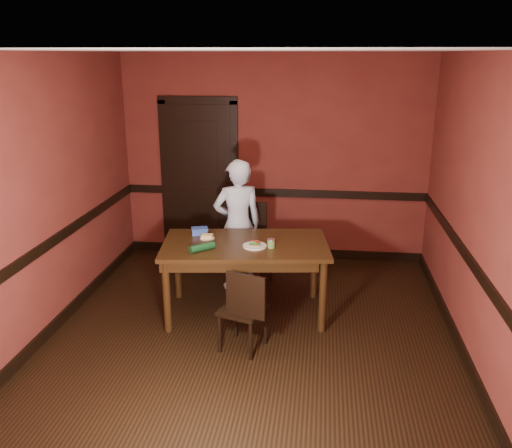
% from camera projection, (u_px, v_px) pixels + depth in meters
% --- Properties ---
extents(floor, '(4.00, 4.50, 0.01)m').
position_uv_depth(floor, '(252.00, 335.00, 5.38)').
color(floor, black).
rests_on(floor, ground).
extents(ceiling, '(4.00, 4.50, 0.01)m').
position_uv_depth(ceiling, '(251.00, 50.00, 4.57)').
color(ceiling, silver).
rests_on(ceiling, ground).
extents(wall_back, '(4.00, 0.02, 2.70)m').
position_uv_depth(wall_back, '(274.00, 159.00, 7.11)').
color(wall_back, maroon).
rests_on(wall_back, ground).
extents(wall_front, '(4.00, 0.02, 2.70)m').
position_uv_depth(wall_front, '(195.00, 317.00, 2.85)').
color(wall_front, maroon).
rests_on(wall_front, ground).
extents(wall_left, '(0.02, 4.50, 2.70)m').
position_uv_depth(wall_left, '(46.00, 197.00, 5.22)').
color(wall_left, maroon).
rests_on(wall_left, ground).
extents(wall_right, '(0.02, 4.50, 2.70)m').
position_uv_depth(wall_right, '(477.00, 212.00, 4.74)').
color(wall_right, maroon).
rests_on(wall_right, ground).
extents(dado_back, '(4.00, 0.03, 0.10)m').
position_uv_depth(dado_back, '(274.00, 193.00, 7.23)').
color(dado_back, black).
rests_on(dado_back, ground).
extents(dado_left, '(0.03, 4.50, 0.10)m').
position_uv_depth(dado_left, '(53.00, 241.00, 5.35)').
color(dado_left, black).
rests_on(dado_left, ground).
extents(dado_right, '(0.03, 4.50, 0.10)m').
position_uv_depth(dado_right, '(469.00, 260.00, 4.88)').
color(dado_right, black).
rests_on(dado_right, ground).
extents(baseboard_back, '(4.00, 0.03, 0.12)m').
position_uv_depth(baseboard_back, '(273.00, 252.00, 7.48)').
color(baseboard_back, black).
rests_on(baseboard_back, ground).
extents(baseboard_left, '(0.03, 4.50, 0.12)m').
position_uv_depth(baseboard_left, '(62.00, 318.00, 5.60)').
color(baseboard_left, black).
rests_on(baseboard_left, ground).
extents(baseboard_right, '(0.03, 4.50, 0.12)m').
position_uv_depth(baseboard_right, '(459.00, 342.00, 5.13)').
color(baseboard_right, black).
rests_on(baseboard_right, ground).
extents(door, '(1.05, 0.07, 2.20)m').
position_uv_depth(door, '(200.00, 177.00, 7.27)').
color(door, black).
rests_on(door, ground).
extents(dining_table, '(1.82, 1.17, 0.80)m').
position_uv_depth(dining_table, '(245.00, 279.00, 5.73)').
color(dining_table, black).
rests_on(dining_table, floor).
extents(chair_far, '(0.54, 0.54, 0.99)m').
position_uv_depth(chair_far, '(250.00, 246.00, 6.41)').
color(chair_far, black).
rests_on(chair_far, floor).
extents(chair_near, '(0.48, 0.48, 0.82)m').
position_uv_depth(chair_near, '(243.00, 308.00, 5.04)').
color(chair_near, black).
rests_on(chair_near, floor).
extents(person, '(0.66, 0.55, 1.55)m').
position_uv_depth(person, '(238.00, 225.00, 6.28)').
color(person, silver).
rests_on(person, floor).
extents(sandwich_plate, '(0.24, 0.24, 0.06)m').
position_uv_depth(sandwich_plate, '(255.00, 245.00, 5.50)').
color(sandwich_plate, silver).
rests_on(sandwich_plate, dining_table).
extents(sauce_jar, '(0.08, 0.08, 0.09)m').
position_uv_depth(sauce_jar, '(271.00, 243.00, 5.46)').
color(sauce_jar, '#608C44').
rests_on(sauce_jar, dining_table).
extents(cheese_saucer, '(0.16, 0.16, 0.05)m').
position_uv_depth(cheese_saucer, '(207.00, 237.00, 5.73)').
color(cheese_saucer, silver).
rests_on(cheese_saucer, dining_table).
extents(food_tub, '(0.20, 0.17, 0.07)m').
position_uv_depth(food_tub, '(200.00, 231.00, 5.87)').
color(food_tub, blue).
rests_on(food_tub, dining_table).
extents(wrapped_veg, '(0.25, 0.23, 0.07)m').
position_uv_depth(wrapped_veg, '(202.00, 247.00, 5.38)').
color(wrapped_veg, '#113F1B').
rests_on(wrapped_veg, dining_table).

